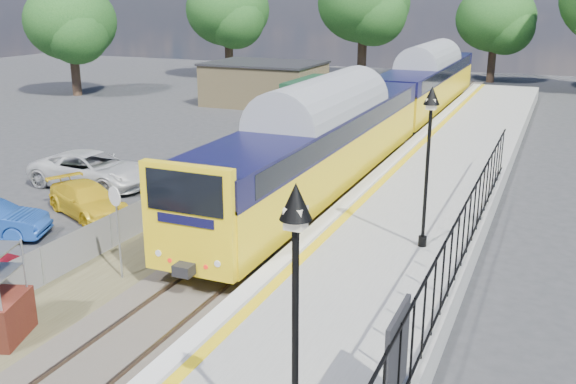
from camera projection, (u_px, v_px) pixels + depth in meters
The scene contains 14 objects.
ground at pixel (149, 333), 15.49m from camera, with size 120.00×120.00×0.00m, color #2D2D30.
track_bed at pixel (289, 210), 24.14m from camera, with size 5.90×80.00×0.29m.
platform at pixel (400, 233), 20.80m from camera, with size 5.00×70.00×0.90m, color gray.
platform_edge at pixel (341, 211), 21.44m from camera, with size 0.90×70.00×0.01m.
victorian_lamp_south at pixel (296, 268), 8.64m from camera, with size 0.44×0.44×4.60m.
victorian_lamp_north at pixel (430, 130), 17.50m from camera, with size 0.44×0.44×4.60m.
palisade_fence at pixel (444, 273), 14.44m from camera, with size 0.12×26.00×2.00m.
wire_fence at pixel (230, 172), 27.44m from camera, with size 0.06×52.00×1.20m.
outbuilding at pixel (274, 86), 46.57m from camera, with size 10.80×10.10×3.12m.
tree_line at pixel (474, 12), 49.90m from camera, with size 56.80×43.80×11.88m.
train at pixel (390, 102), 34.43m from camera, with size 2.82×40.83×3.51m.
speed_sign at pixel (117, 217), 17.85m from camera, with size 0.54×0.22×2.80m.
car_yellow at pixel (88, 200), 23.64m from camera, with size 1.68×4.12×1.20m, color yellow.
car_white at pixel (92, 170), 27.16m from camera, with size 2.49×5.40×1.50m, color silver.
Camera 1 is at (8.55, -11.35, 7.82)m, focal length 40.00 mm.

